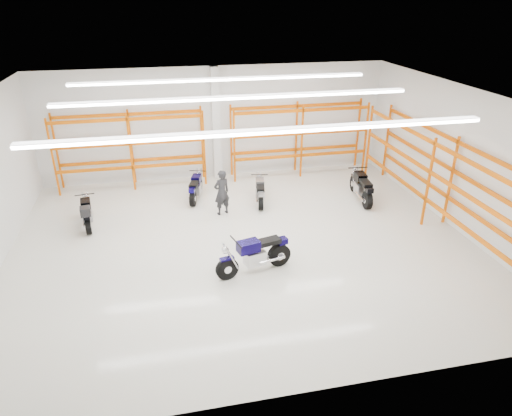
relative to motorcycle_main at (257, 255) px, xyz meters
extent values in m
plane|color=beige|center=(-0.10, 1.60, -0.52)|extent=(14.00, 14.00, 0.00)
cube|color=white|center=(-0.10, 7.60, 1.73)|extent=(14.00, 0.02, 4.50)
cube|color=white|center=(-0.10, -4.40, 1.73)|extent=(14.00, 0.02, 4.50)
cube|color=white|center=(6.90, 1.60, 1.73)|extent=(0.02, 12.00, 4.50)
cube|color=white|center=(-0.10, 1.60, 3.98)|extent=(14.00, 12.00, 0.02)
cube|color=white|center=(-0.10, -1.40, 3.88)|extent=(10.00, 0.22, 0.10)
cube|color=white|center=(-0.10, 2.10, 3.88)|extent=(10.00, 0.22, 0.10)
cube|color=white|center=(-0.10, 5.10, 3.88)|extent=(10.00, 0.22, 0.10)
cylinder|color=black|center=(-0.88, -0.22, -0.20)|extent=(0.65, 0.28, 0.64)
cylinder|color=black|center=(0.67, 0.17, -0.19)|extent=(0.69, 0.35, 0.66)
cylinder|color=silver|center=(-0.88, -0.22, -0.20)|extent=(0.24, 0.20, 0.21)
cylinder|color=silver|center=(0.67, 0.17, -0.19)|extent=(0.28, 0.26, 0.23)
cube|color=black|center=(-0.88, -0.22, 0.12)|extent=(0.41, 0.25, 0.06)
cube|color=#B7B7BC|center=(-0.07, -0.02, -0.07)|extent=(0.63, 0.51, 0.40)
cube|color=#A5A5AA|center=(0.32, 0.08, -0.18)|extent=(0.75, 0.31, 0.09)
cube|color=black|center=(-0.26, -0.06, 0.33)|extent=(0.67, 0.50, 0.30)
cube|color=black|center=(0.32, 0.08, 0.33)|extent=(0.76, 0.48, 0.13)
cube|color=black|center=(0.75, 0.19, 0.25)|extent=(0.33, 0.29, 0.17)
cylinder|color=black|center=(-0.61, -0.15, 0.57)|extent=(0.22, 0.73, 0.04)
sphere|color=silver|center=(-0.92, -0.23, 0.40)|extent=(0.20, 0.20, 0.20)
cylinder|color=silver|center=(0.40, -0.07, -0.18)|extent=(0.80, 0.29, 0.10)
cylinder|color=black|center=(-5.03, 4.58, -0.25)|extent=(0.18, 0.55, 0.54)
cylinder|color=black|center=(-4.85, 3.24, -0.24)|extent=(0.23, 0.57, 0.56)
cylinder|color=silver|center=(-5.03, 4.58, -0.25)|extent=(0.15, 0.20, 0.18)
cylinder|color=silver|center=(-4.85, 3.24, -0.24)|extent=(0.20, 0.22, 0.20)
cube|color=black|center=(-5.03, 4.58, 0.02)|extent=(0.18, 0.34, 0.05)
cube|color=#B7B7BC|center=(-4.93, 3.89, -0.14)|extent=(0.38, 0.51, 0.34)
cube|color=#A5A5AA|center=(-4.89, 3.55, -0.23)|extent=(0.19, 0.64, 0.07)
cube|color=black|center=(-4.95, 4.05, 0.20)|extent=(0.37, 0.54, 0.25)
cube|color=black|center=(-4.89, 3.55, 0.20)|extent=(0.35, 0.62, 0.11)
cube|color=black|center=(-4.84, 3.17, 0.13)|extent=(0.23, 0.26, 0.14)
cylinder|color=black|center=(-4.99, 4.35, 0.40)|extent=(0.63, 0.12, 0.03)
sphere|color=silver|center=(-5.03, 4.62, 0.26)|extent=(0.17, 0.17, 0.17)
cylinder|color=silver|center=(-5.03, 3.49, -0.23)|extent=(0.17, 0.68, 0.08)
cube|color=black|center=(-4.82, 3.07, 0.37)|extent=(0.35, 0.38, 0.27)
cylinder|color=black|center=(-1.00, 6.00, -0.24)|extent=(0.26, 0.56, 0.55)
cylinder|color=black|center=(-1.38, 4.68, -0.23)|extent=(0.31, 0.59, 0.57)
cylinder|color=silver|center=(-1.00, 6.00, -0.24)|extent=(0.17, 0.21, 0.18)
cylinder|color=silver|center=(-1.38, 4.68, -0.23)|extent=(0.23, 0.24, 0.20)
cube|color=#0B0546|center=(-1.00, 6.00, 0.03)|extent=(0.22, 0.35, 0.05)
cube|color=#B7B7BC|center=(-1.20, 5.31, -0.13)|extent=(0.45, 0.55, 0.35)
cube|color=#A5A5AA|center=(-1.30, 4.98, -0.22)|extent=(0.28, 0.64, 0.07)
cube|color=#0B0546|center=(-1.15, 5.47, 0.21)|extent=(0.44, 0.58, 0.26)
cube|color=black|center=(-1.30, 4.98, 0.21)|extent=(0.43, 0.66, 0.11)
cube|color=#0B0546|center=(-1.40, 4.61, 0.14)|extent=(0.26, 0.28, 0.15)
cylinder|color=black|center=(-1.07, 5.77, 0.42)|extent=(0.62, 0.21, 0.03)
sphere|color=silver|center=(-0.99, 6.03, 0.27)|extent=(0.17, 0.17, 0.17)
cylinder|color=silver|center=(-1.45, 4.98, -0.22)|extent=(0.27, 0.68, 0.08)
cylinder|color=black|center=(1.19, 5.17, -0.25)|extent=(0.20, 0.55, 0.54)
cylinder|color=black|center=(0.96, 3.84, -0.24)|extent=(0.25, 0.58, 0.56)
cylinder|color=silver|center=(1.19, 5.17, -0.25)|extent=(0.15, 0.20, 0.18)
cylinder|color=silver|center=(0.96, 3.84, -0.24)|extent=(0.21, 0.23, 0.20)
cube|color=gray|center=(1.19, 5.17, 0.02)|extent=(0.19, 0.34, 0.05)
cube|color=#B7B7BC|center=(1.07, 4.48, -0.14)|extent=(0.40, 0.51, 0.34)
cube|color=#A5A5AA|center=(1.01, 4.15, -0.23)|extent=(0.21, 0.64, 0.07)
cube|color=gray|center=(1.10, 4.64, 0.20)|extent=(0.39, 0.55, 0.25)
cube|color=black|center=(1.01, 4.15, 0.20)|extent=(0.37, 0.63, 0.11)
cube|color=gray|center=(0.95, 3.77, 0.13)|extent=(0.23, 0.26, 0.14)
cylinder|color=black|center=(1.15, 4.94, 0.40)|extent=(0.62, 0.14, 0.03)
sphere|color=silver|center=(1.20, 5.21, 0.26)|extent=(0.17, 0.17, 0.17)
cylinder|color=silver|center=(0.86, 4.13, -0.23)|extent=(0.19, 0.68, 0.08)
cylinder|color=black|center=(4.87, 4.74, -0.20)|extent=(0.19, 0.64, 0.64)
cylinder|color=black|center=(4.71, 3.15, -0.19)|extent=(0.25, 0.67, 0.66)
cylinder|color=silver|center=(4.87, 4.74, -0.20)|extent=(0.17, 0.23, 0.21)
cylinder|color=silver|center=(4.71, 3.15, -0.19)|extent=(0.23, 0.25, 0.23)
cube|color=black|center=(4.87, 4.74, 0.12)|extent=(0.20, 0.39, 0.06)
cube|color=#B7B7BC|center=(4.79, 3.91, -0.07)|extent=(0.43, 0.59, 0.40)
cube|color=#A5A5AA|center=(4.75, 3.51, -0.18)|extent=(0.20, 0.75, 0.08)
cube|color=black|center=(4.80, 4.10, 0.33)|extent=(0.42, 0.63, 0.30)
cube|color=black|center=(4.75, 3.51, 0.33)|extent=(0.38, 0.73, 0.13)
cube|color=black|center=(4.70, 3.07, 0.25)|extent=(0.26, 0.30, 0.17)
cylinder|color=black|center=(4.84, 4.46, 0.56)|extent=(0.74, 0.11, 0.04)
sphere|color=silver|center=(4.87, 4.78, 0.39)|extent=(0.20, 0.20, 0.20)
cylinder|color=silver|center=(4.57, 3.49, -0.18)|extent=(0.17, 0.80, 0.10)
imported|color=black|center=(-0.43, 3.82, 0.29)|extent=(0.69, 0.58, 1.62)
cube|color=white|center=(-0.10, 7.42, 1.73)|extent=(0.32, 0.32, 4.50)
cube|color=#D95707|center=(-6.30, 7.48, 0.98)|extent=(0.07, 0.07, 3.00)
cube|color=#D95707|center=(-6.30, 6.68, 0.98)|extent=(0.07, 0.07, 3.00)
cube|color=#D95707|center=(-3.50, 7.48, 0.98)|extent=(0.07, 0.07, 3.00)
cube|color=#D95707|center=(-3.50, 6.68, 0.98)|extent=(0.07, 0.07, 3.00)
cube|color=#D95707|center=(-0.70, 7.48, 0.98)|extent=(0.07, 0.07, 3.00)
cube|color=#D95707|center=(-0.70, 6.68, 0.98)|extent=(0.07, 0.07, 3.00)
cube|color=#D95707|center=(-3.50, 7.48, 0.42)|extent=(5.60, 0.07, 0.12)
cube|color=#D95707|center=(-3.50, 6.68, 0.42)|extent=(5.60, 0.07, 0.12)
cube|color=#D95707|center=(-3.50, 7.48, 1.36)|extent=(5.60, 0.07, 0.12)
cube|color=#D95707|center=(-3.50, 6.68, 1.36)|extent=(5.60, 0.07, 0.12)
cube|color=#D95707|center=(-3.50, 7.48, 2.30)|extent=(5.60, 0.07, 0.12)
cube|color=#D95707|center=(-3.50, 6.68, 2.30)|extent=(5.60, 0.07, 0.12)
cube|color=#D95707|center=(0.50, 7.48, 0.98)|extent=(0.07, 0.07, 3.00)
cube|color=#D95707|center=(0.50, 6.68, 0.98)|extent=(0.07, 0.07, 3.00)
cube|color=#D95707|center=(3.30, 7.48, 0.98)|extent=(0.07, 0.07, 3.00)
cube|color=#D95707|center=(3.30, 6.68, 0.98)|extent=(0.07, 0.07, 3.00)
cube|color=#D95707|center=(6.10, 7.48, 0.98)|extent=(0.07, 0.07, 3.00)
cube|color=#D95707|center=(6.10, 6.68, 0.98)|extent=(0.07, 0.07, 3.00)
cube|color=#D95707|center=(3.30, 7.48, 0.42)|extent=(5.60, 0.07, 0.12)
cube|color=#D95707|center=(3.30, 6.68, 0.42)|extent=(5.60, 0.07, 0.12)
cube|color=#D95707|center=(3.30, 7.48, 1.36)|extent=(5.60, 0.07, 0.12)
cube|color=#D95707|center=(3.30, 6.68, 1.36)|extent=(5.60, 0.07, 0.12)
cube|color=#D95707|center=(3.30, 7.48, 2.30)|extent=(5.60, 0.07, 0.12)
cube|color=#D95707|center=(3.30, 6.68, 2.30)|extent=(5.60, 0.07, 0.12)
cube|color=#D95707|center=(6.78, 1.60, 0.98)|extent=(0.07, 0.07, 3.00)
cube|color=#D95707|center=(5.98, 1.60, 0.98)|extent=(0.07, 0.07, 3.00)
cube|color=#D95707|center=(6.78, 6.10, 0.98)|extent=(0.07, 0.07, 3.00)
cube|color=#D95707|center=(5.98, 6.10, 0.98)|extent=(0.07, 0.07, 3.00)
cube|color=#D95707|center=(6.78, 1.60, 0.42)|extent=(0.07, 9.00, 0.12)
cube|color=#D95707|center=(5.98, 1.60, 0.42)|extent=(0.07, 9.00, 0.12)
cube|color=#D95707|center=(6.78, 1.60, 1.36)|extent=(0.07, 9.00, 0.12)
cube|color=#D95707|center=(5.98, 1.60, 1.36)|extent=(0.07, 9.00, 0.12)
cube|color=#D95707|center=(6.78, 1.60, 2.30)|extent=(0.07, 9.00, 0.12)
cube|color=#D95707|center=(5.98, 1.60, 2.30)|extent=(0.07, 9.00, 0.12)
camera|label=1|loc=(-2.28, -10.54, 6.54)|focal=32.00mm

